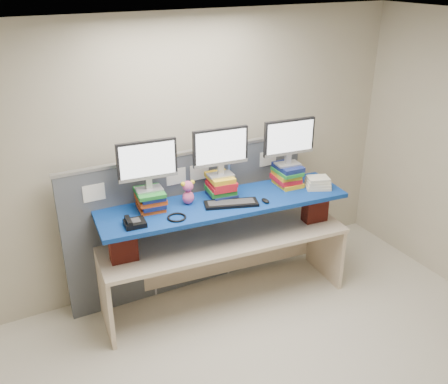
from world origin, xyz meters
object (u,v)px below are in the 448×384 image
blue_board (224,204)px  monitor_left (147,163)px  keyboard (231,203)px  desk_phone (134,223)px  monitor_right (289,139)px  desk (224,249)px  monitor_center (221,149)px

blue_board → monitor_left: (-0.67, 0.18, 0.48)m
blue_board → monitor_left: bearing=170.2°
keyboard → desk_phone: size_ratio=2.73×
monitor_left → keyboard: bearing=-16.3°
monitor_right → desk_phone: 1.72m
monitor_left → desk_phone: monitor_left is taller
monitor_left → keyboard: monitor_left is taller
desk → monitor_left: (-0.67, 0.18, 0.98)m
desk → desk_phone: (-0.91, -0.06, 0.56)m
desk → monitor_right: (0.75, 0.05, 1.01)m
monitor_center → monitor_left: bearing=-180.0°
monitor_center → monitor_right: 0.73m
monitor_center → keyboard: (0.00, -0.21, -0.47)m
desk_phone → monitor_center: bearing=15.9°
blue_board → monitor_right: 0.91m
monitor_right → desk_phone: monitor_right is taller
desk → monitor_right: monitor_right is taller
desk → monitor_left: bearing=170.2°
monitor_left → monitor_right: bearing=0.0°
keyboard → monitor_right: bearing=29.5°
monitor_center → desk: bearing=-96.9°
desk → blue_board: 0.51m
monitor_left → desk_phone: 0.55m
monitor_right → desk: bearing=-170.9°
desk → monitor_right: 1.26m
blue_board → desk: bearing=-111.2°
desk → monitor_right: bearing=9.1°
blue_board → keyboard: bearing=-68.9°
blue_board → keyboard: size_ratio=4.54×
blue_board → monitor_right: size_ratio=4.44×
monitor_center → keyboard: size_ratio=1.02×
desk → keyboard: 0.55m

